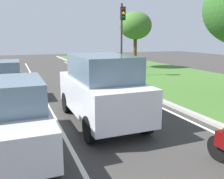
{
  "coord_description": "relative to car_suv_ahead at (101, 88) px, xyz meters",
  "views": [
    {
      "loc": [
        -1.92,
        1.24,
        2.85
      ],
      "look_at": [
        0.95,
        8.43,
        1.2
      ],
      "focal_mm": 39.62,
      "sensor_mm": 36.0,
      "label": 1
    }
  ],
  "objects": [
    {
      "name": "lane_line_center",
      "position": [
        -1.44,
        5.13,
        -1.16
      ],
      "size": [
        0.12,
        32.0,
        0.01
      ],
      "primitive_type": "cube",
      "color": "silver",
      "rests_on": "ground"
    },
    {
      "name": "curb_right",
      "position": [
        3.36,
        5.13,
        -1.11
      ],
      "size": [
        0.24,
        48.0,
        0.12
      ],
      "primitive_type": "cube",
      "color": "#9E9B93",
      "rests_on": "ground"
    },
    {
      "name": "tree_roadside_far",
      "position": [
        7.93,
        13.11,
        2.67
      ],
      "size": [
        2.93,
        2.93,
        5.12
      ],
      "color": "#4C331E",
      "rests_on": "ground"
    },
    {
      "name": "traffic_light_near_right",
      "position": [
        4.71,
        8.86,
        2.31
      ],
      "size": [
        0.32,
        0.5,
        5.16
      ],
      "color": "#2D2D2D",
      "rests_on": "ground"
    },
    {
      "name": "lane_line_right_edge",
      "position": [
        2.86,
        5.13,
        -1.16
      ],
      "size": [
        0.12,
        32.0,
        0.01
      ],
      "primitive_type": "cube",
      "color": "silver",
      "rests_on": "ground"
    },
    {
      "name": "car_sedan_left_lane",
      "position": [
        -2.82,
        -1.29,
        -0.25
      ],
      "size": [
        1.85,
        4.31,
        1.86
      ],
      "rotation": [
        0.0,
        0.0,
        -0.0
      ],
      "color": "#B7BABF",
      "rests_on": "ground"
    },
    {
      "name": "ground_plane",
      "position": [
        -0.74,
        5.13,
        -1.17
      ],
      "size": [
        60.0,
        60.0,
        0.0
      ],
      "primitive_type": "plane",
      "color": "#383533"
    },
    {
      "name": "grass_verge_right",
      "position": [
        7.76,
        5.13,
        -1.14
      ],
      "size": [
        9.0,
        48.0,
        0.06
      ],
      "primitive_type": "cube",
      "color": "#3D6628",
      "rests_on": "ground"
    },
    {
      "name": "car_hatchback_far",
      "position": [
        -3.14,
        4.82,
        -0.28
      ],
      "size": [
        1.77,
        3.72,
        1.78
      ],
      "rotation": [
        0.0,
        0.0,
        -0.01
      ],
      "color": "#474C51",
      "rests_on": "ground"
    },
    {
      "name": "car_suv_ahead",
      "position": [
        0.0,
        0.0,
        0.0
      ],
      "size": [
        1.99,
        4.51,
        2.28
      ],
      "rotation": [
        0.0,
        0.0,
        0.01
      ],
      "color": "silver",
      "rests_on": "ground"
    }
  ]
}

